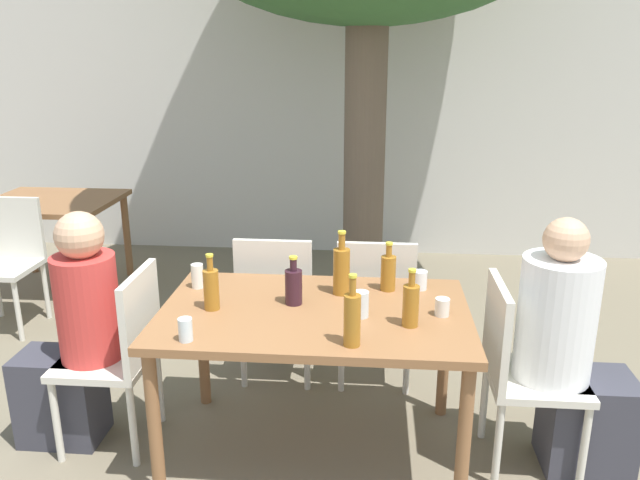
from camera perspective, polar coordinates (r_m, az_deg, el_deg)
name	(u,v)px	position (r m, az deg, el deg)	size (l,w,h in m)	color
ground_plane	(315,450)	(3.33, -0.47, -18.65)	(30.00, 30.00, 0.00)	#706651
cafe_building_wall	(347,108)	(5.99, 2.52, 11.97)	(10.00, 0.08, 2.80)	beige
dining_table_front	(315,326)	(2.98, -0.50, -7.87)	(1.45, 0.91, 0.77)	brown
dining_table_back	(52,213)	(5.51, -23.29, 2.32)	(1.01, 0.89, 0.77)	brown
patio_chair_0	(121,348)	(3.27, -17.71, -9.37)	(0.44, 0.44, 0.93)	beige
patio_chair_1	(518,364)	(3.11, 17.69, -10.76)	(0.44, 0.44, 0.93)	beige
patio_chair_2	(277,299)	(3.70, -3.98, -5.36)	(0.44, 0.44, 0.93)	beige
patio_chair_3	(375,302)	(3.66, 5.09, -5.66)	(0.44, 0.44, 0.93)	beige
patio_chair_4	(8,255)	(4.98, -26.66, -1.20)	(0.44, 0.44, 0.93)	beige
person_seated_0	(74,343)	(3.36, -21.56, -8.75)	(0.55, 0.30, 1.22)	#383842
person_seated_1	(570,361)	(3.16, 21.93, -10.21)	(0.57, 0.35, 1.24)	#383842
amber_bottle_0	(411,304)	(2.77, 8.30, -5.82)	(0.07, 0.07, 0.27)	#9E661E
amber_bottle_1	(211,288)	(2.95, -9.92, -4.35)	(0.07, 0.07, 0.27)	#9E661E
amber_bottle_2	(388,272)	(3.16, 6.26, -2.90)	(0.08, 0.08, 0.25)	#9E661E
amber_bottle_3	(342,270)	(3.08, 1.98, -2.73)	(0.08, 0.08, 0.33)	#9E661E
wine_bottle_4	(294,286)	(2.98, -2.43, -4.19)	(0.08, 0.08, 0.24)	#331923
amber_bottle_5	(352,318)	(2.56, 2.96, -7.16)	(0.07, 0.07, 0.31)	#9E661E
drinking_glass_0	(420,280)	(3.21, 9.12, -3.63)	(0.07, 0.07, 0.10)	white
drinking_glass_1	(185,330)	(2.69, -12.20, -8.01)	(0.06, 0.06, 0.10)	silver
drinking_glass_2	(442,307)	(2.92, 11.11, -6.03)	(0.07, 0.07, 0.08)	silver
drinking_glass_3	(361,304)	(2.85, 3.79, -5.88)	(0.07, 0.07, 0.12)	silver
drinking_glass_4	(197,276)	(3.24, -11.14, -3.25)	(0.06, 0.06, 0.13)	silver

